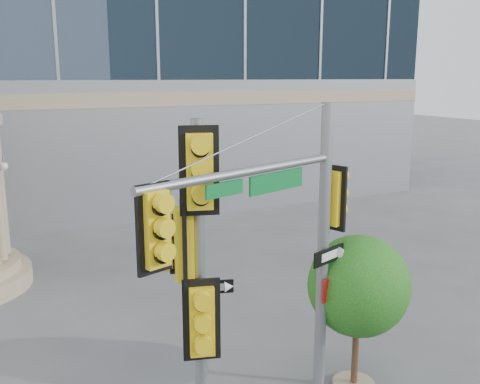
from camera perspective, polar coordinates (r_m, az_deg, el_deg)
name	(u,v)px	position (r m, az deg, el deg)	size (l,w,h in m)	color
main_signal_pole	(287,237)	(8.90, 5.05, -4.81)	(4.25, 1.85, 5.71)	slate
secondary_signal_pole	(196,263)	(8.59, -4.71, -7.54)	(0.95, 0.86, 5.51)	slate
street_tree	(359,289)	(10.83, 12.62, -10.09)	(2.03, 1.98, 3.16)	tan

